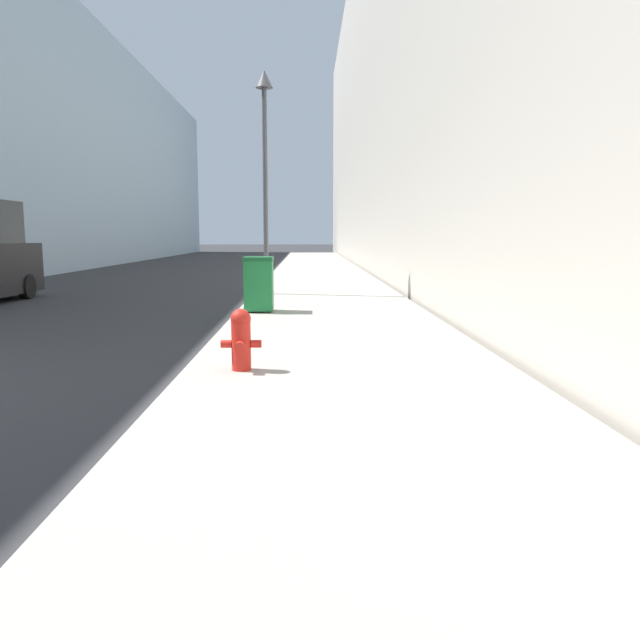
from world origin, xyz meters
The scene contains 5 objects.
sidewalk_right centered at (6.04, 18.00, 0.07)m, with size 3.88×60.00×0.13m.
building_right_stone centered at (14.08, 26.00, 8.39)m, with size 12.00×60.00×16.78m.
fire_hydrant centered at (4.78, 1.21, 0.50)m, with size 0.46×0.35×0.71m.
trash_bin centered at (4.57, 6.71, 0.70)m, with size 0.58×0.64×1.10m.
lamppost centered at (4.47, 10.53, 3.91)m, with size 0.44×0.44×5.64m.
Camera 1 is at (5.54, -5.82, 1.68)m, focal length 35.00 mm.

